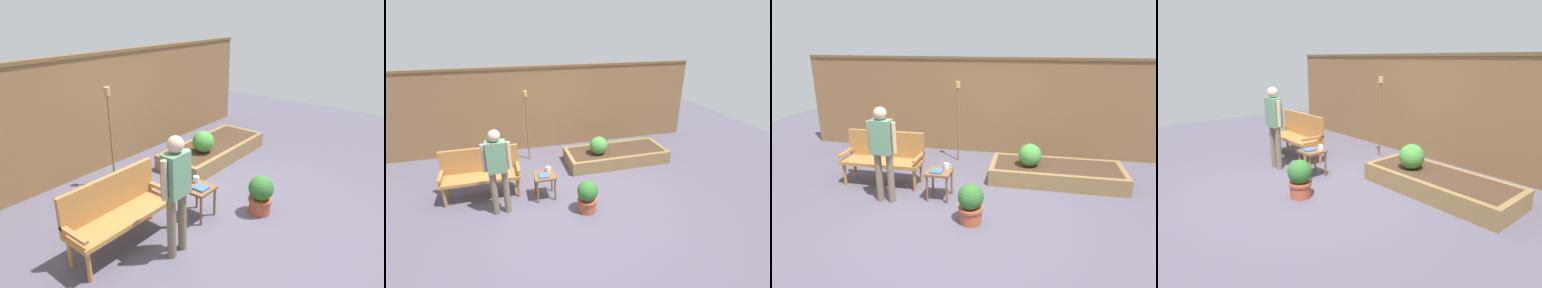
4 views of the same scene
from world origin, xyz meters
The scene contains 11 objects.
ground_plane centered at (0.00, 0.00, 0.00)m, with size 14.00×14.00×0.00m, color #514C5B.
fence_back centered at (0.00, 2.60, 1.09)m, with size 8.40×0.14×2.16m.
garden_bench centered at (-1.49, 0.53, 0.54)m, with size 1.44×0.48×0.94m.
side_table centered at (-0.34, 0.10, 0.40)m, with size 0.40×0.40×0.48m.
cup_on_table centered at (-0.24, 0.22, 0.53)m, with size 0.13×0.09×0.10m.
book_on_table centered at (-0.36, 0.05, 0.49)m, with size 0.18×0.19×0.03m, color #38609E.
potted_boxwood centered at (0.31, -0.55, 0.31)m, with size 0.37×0.37×0.59m.
raised_planter_bed centered at (1.59, 1.21, 0.15)m, with size 2.40×1.00×0.30m.
shrub_near_bench centered at (1.10, 1.10, 0.51)m, with size 0.41×0.41×0.41m.
tiki_torch centered at (-0.43, 1.89, 1.17)m, with size 0.10×0.10×1.70m.
person_by_bench centered at (-1.16, -0.19, 0.93)m, with size 0.47×0.20×1.56m.
Camera 1 is at (-3.86, -2.57, 2.87)m, focal length 32.61 mm.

